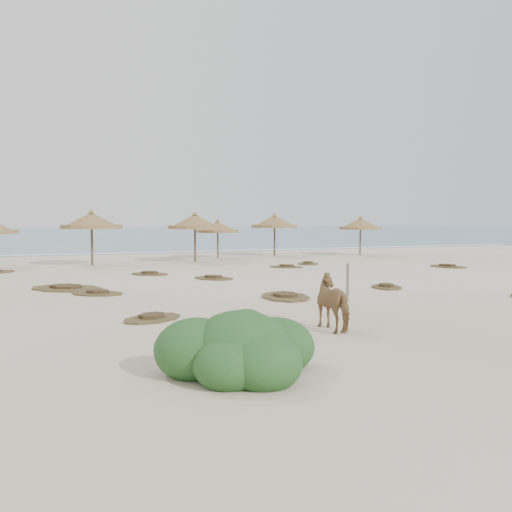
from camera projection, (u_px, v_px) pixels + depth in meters
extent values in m
plane|color=beige|center=(275.00, 300.00, 18.80)|extent=(160.00, 160.00, 0.00)
cube|color=navy|center=(87.00, 234.00, 88.60)|extent=(200.00, 100.00, 0.01)
cube|color=white|center=(140.00, 253.00, 43.00)|extent=(70.00, 0.60, 0.01)
cylinder|color=#503B29|center=(92.00, 244.00, 31.92)|extent=(0.14, 0.14, 2.37)
cylinder|color=olive|center=(92.00, 227.00, 31.85)|extent=(3.74, 3.74, 0.20)
cone|color=olive|center=(91.00, 220.00, 31.82)|extent=(3.62, 3.62, 0.85)
cone|color=olive|center=(91.00, 211.00, 31.79)|extent=(0.41, 0.41, 0.25)
cylinder|color=#503B29|center=(195.00, 243.00, 34.51)|extent=(0.13, 0.13, 2.29)
cylinder|color=olive|center=(195.00, 227.00, 34.44)|extent=(3.60, 3.60, 0.20)
cone|color=olive|center=(195.00, 221.00, 34.42)|extent=(3.48, 3.48, 0.82)
cone|color=olive|center=(195.00, 213.00, 34.38)|extent=(0.39, 0.39, 0.24)
cylinder|color=#503B29|center=(218.00, 243.00, 37.37)|extent=(0.11, 0.11, 1.94)
cylinder|color=olive|center=(218.00, 231.00, 37.31)|extent=(3.60, 3.60, 0.17)
cone|color=olive|center=(218.00, 227.00, 37.29)|extent=(3.48, 3.48, 0.69)
cone|color=olive|center=(218.00, 220.00, 37.26)|extent=(0.33, 0.33, 0.20)
cylinder|color=#503B29|center=(275.00, 240.00, 39.55)|extent=(0.13, 0.13, 2.25)
cylinder|color=olive|center=(275.00, 226.00, 39.49)|extent=(3.40, 3.40, 0.19)
cone|color=olive|center=(275.00, 221.00, 39.46)|extent=(3.28, 3.28, 0.80)
cone|color=olive|center=(275.00, 214.00, 39.43)|extent=(0.39, 0.39, 0.24)
cylinder|color=#503B29|center=(360.00, 241.00, 40.02)|extent=(0.12, 0.12, 2.10)
cylinder|color=olive|center=(360.00, 228.00, 39.96)|extent=(3.58, 3.58, 0.18)
cone|color=olive|center=(360.00, 223.00, 39.94)|extent=(3.46, 3.46, 0.75)
cone|color=olive|center=(361.00, 217.00, 39.91)|extent=(0.36, 0.36, 0.22)
imported|color=olive|center=(336.00, 302.00, 13.81)|extent=(0.79, 1.63, 1.35)
cylinder|color=#716854|center=(348.00, 282.00, 18.44)|extent=(0.10, 0.10, 1.24)
ellipsoid|color=#2D622A|center=(241.00, 348.00, 9.84)|extent=(1.74, 1.74, 1.31)
ellipsoid|color=#2D622A|center=(276.00, 346.00, 10.37)|extent=(1.39, 1.39, 1.05)
ellipsoid|color=#2D622A|center=(196.00, 350.00, 9.92)|extent=(1.48, 1.48, 1.11)
ellipsoid|color=#2D622A|center=(263.00, 363.00, 9.34)|extent=(1.31, 1.31, 0.98)
ellipsoid|color=#2D622A|center=(230.00, 365.00, 9.32)|extent=(1.22, 1.22, 0.92)
ellipsoid|color=#2D622A|center=(253.00, 346.00, 10.77)|extent=(1.05, 1.05, 0.78)
ellipsoid|color=#2D622A|center=(246.00, 325.00, 10.32)|extent=(0.78, 0.78, 0.59)
ellipsoid|color=#2D622A|center=(225.00, 328.00, 9.80)|extent=(0.70, 0.70, 0.52)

